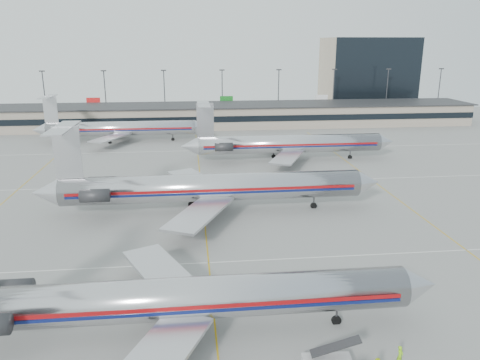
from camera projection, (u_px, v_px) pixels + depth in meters
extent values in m
plane|color=gray|center=(214.00, 313.00, 41.74)|extent=(260.00, 260.00, 0.00)
cube|color=silver|center=(209.00, 263.00, 51.28)|extent=(160.00, 0.15, 0.02)
cube|color=gray|center=(195.00, 116.00, 134.37)|extent=(160.00, 16.00, 6.00)
cube|color=black|center=(195.00, 120.00, 126.59)|extent=(160.00, 0.20, 1.60)
cube|color=#2D2D30|center=(194.00, 105.00, 133.50)|extent=(162.00, 17.00, 0.30)
cylinder|color=#38383D|center=(45.00, 97.00, 141.75)|extent=(0.30, 0.30, 15.00)
cube|color=#2D2D30|center=(42.00, 71.00, 139.61)|extent=(1.60, 0.40, 0.35)
cylinder|color=#38383D|center=(106.00, 96.00, 143.64)|extent=(0.30, 0.30, 15.00)
cube|color=#2D2D30|center=(103.00, 71.00, 141.50)|extent=(1.60, 0.40, 0.35)
cylinder|color=#38383D|center=(165.00, 95.00, 145.52)|extent=(0.30, 0.30, 15.00)
cube|color=#2D2D30|center=(164.00, 70.00, 143.38)|extent=(1.60, 0.40, 0.35)
cylinder|color=#38383D|center=(222.00, 95.00, 147.40)|extent=(0.30, 0.30, 15.00)
cube|color=#2D2D30|center=(222.00, 70.00, 145.26)|extent=(1.60, 0.40, 0.35)
cylinder|color=#38383D|center=(278.00, 94.00, 149.28)|extent=(0.30, 0.30, 15.00)
cube|color=#2D2D30|center=(279.00, 70.00, 147.14)|extent=(1.60, 0.40, 0.35)
cylinder|color=#38383D|center=(333.00, 93.00, 151.16)|extent=(0.30, 0.30, 15.00)
cube|color=#2D2D30|center=(334.00, 69.00, 149.02)|extent=(1.60, 0.40, 0.35)
cylinder|color=#38383D|center=(387.00, 93.00, 153.04)|extent=(0.30, 0.30, 15.00)
cube|color=#2D2D30|center=(389.00, 69.00, 150.90)|extent=(1.60, 0.40, 0.35)
cylinder|color=#38383D|center=(439.00, 92.00, 154.92)|extent=(0.30, 0.30, 15.00)
cube|color=#2D2D30|center=(441.00, 69.00, 152.78)|extent=(1.60, 0.40, 0.35)
cube|color=tan|center=(367.00, 74.00, 166.79)|extent=(30.00, 20.00, 25.00)
cylinder|color=silver|center=(181.00, 299.00, 37.85)|extent=(37.38, 3.46, 3.46)
cone|color=silver|center=(419.00, 285.00, 39.96)|extent=(2.99, 3.46, 3.46)
cube|color=maroon|center=(181.00, 309.00, 36.15)|extent=(35.51, 0.05, 0.33)
cube|color=#0B154E|center=(181.00, 313.00, 36.25)|extent=(35.51, 0.05, 0.26)
cube|color=silver|center=(163.00, 272.00, 44.15)|extent=(8.69, 12.67, 0.30)
cylinder|color=#2D2D30|center=(12.00, 289.00, 38.84)|extent=(3.36, 1.59, 1.59)
cylinder|color=#2D2D30|center=(337.00, 316.00, 39.92)|extent=(0.19, 0.19, 1.54)
cylinder|color=#2D2D30|center=(146.00, 344.00, 36.12)|extent=(0.19, 0.19, 1.54)
cylinder|color=#2D2D30|center=(150.00, 313.00, 40.40)|extent=(0.19, 0.19, 1.54)
cylinder|color=black|center=(336.00, 320.00, 40.04)|extent=(0.84, 0.28, 0.84)
cylinder|color=silver|center=(213.00, 187.00, 65.70)|extent=(41.75, 3.86, 3.86)
cone|color=silver|center=(368.00, 182.00, 68.05)|extent=(3.34, 3.86, 3.86)
cone|color=silver|center=(45.00, 193.00, 63.32)|extent=(3.76, 3.86, 3.86)
cube|color=maroon|center=(214.00, 191.00, 63.80)|extent=(39.67, 0.05, 0.37)
cube|color=#0B154E|center=(214.00, 193.00, 63.92)|extent=(39.67, 0.05, 0.29)
cube|color=silver|center=(197.00, 180.00, 72.74)|extent=(9.71, 14.15, 0.33)
cube|color=silver|center=(200.00, 213.00, 58.80)|extent=(9.71, 14.15, 0.33)
cube|color=silver|center=(67.00, 153.00, 62.14)|extent=(3.55, 0.26, 7.10)
cube|color=silver|center=(62.00, 128.00, 61.16)|extent=(2.51, 10.96, 0.19)
cylinder|color=#2D2D30|center=(103.00, 183.00, 66.81)|extent=(3.76, 1.77, 1.77)
cylinder|color=#2D2D30|center=(95.00, 196.00, 61.14)|extent=(3.76, 1.77, 1.77)
cylinder|color=#2D2D30|center=(314.00, 202.00, 68.01)|extent=(0.21, 0.21, 1.72)
cylinder|color=#2D2D30|center=(192.00, 213.00, 63.77)|extent=(0.21, 0.21, 1.72)
cylinder|color=#2D2D30|center=(191.00, 201.00, 68.55)|extent=(0.21, 0.21, 1.72)
cylinder|color=black|center=(314.00, 206.00, 68.15)|extent=(0.94, 0.31, 0.94)
cylinder|color=silver|center=(290.00, 144.00, 95.09)|extent=(37.28, 3.63, 3.63)
cone|color=silver|center=(386.00, 142.00, 97.20)|extent=(3.14, 3.63, 3.63)
cone|color=silver|center=(190.00, 146.00, 92.96)|extent=(3.53, 3.63, 3.63)
cube|color=maroon|center=(292.00, 145.00, 93.31)|extent=(35.41, 0.05, 0.34)
cube|color=#0B154E|center=(292.00, 147.00, 93.42)|extent=(35.41, 0.05, 0.27)
cube|color=silver|center=(275.00, 142.00, 101.71)|extent=(9.12, 13.30, 0.31)
cube|color=silver|center=(288.00, 157.00, 88.61)|extent=(9.12, 13.30, 0.31)
cube|color=silver|center=(205.00, 120.00, 91.85)|extent=(3.34, 0.25, 6.67)
cube|color=silver|center=(203.00, 104.00, 90.93)|extent=(2.35, 10.30, 0.18)
cylinder|color=#2D2D30|center=(222.00, 141.00, 96.24)|extent=(3.53, 1.67, 1.67)
cylinder|color=#2D2D30|center=(224.00, 147.00, 90.91)|extent=(3.53, 1.67, 1.67)
cylinder|color=#2D2D30|center=(350.00, 155.00, 97.16)|extent=(0.20, 0.20, 1.62)
cylinder|color=#2D2D30|center=(278.00, 160.00, 93.28)|extent=(0.20, 0.20, 1.62)
cylinder|color=#2D2D30|center=(274.00, 154.00, 97.77)|extent=(0.20, 0.20, 1.62)
cylinder|color=black|center=(350.00, 157.00, 97.29)|extent=(0.88, 0.29, 0.88)
cylinder|color=silver|center=(122.00, 128.00, 113.31)|extent=(35.33, 3.44, 3.44)
cone|color=silver|center=(201.00, 127.00, 115.31)|extent=(2.98, 3.44, 3.44)
cone|color=silver|center=(39.00, 130.00, 111.29)|extent=(3.35, 3.44, 3.44)
cube|color=maroon|center=(121.00, 129.00, 111.62)|extent=(33.56, 0.05, 0.33)
cube|color=#0B154E|center=(121.00, 131.00, 111.72)|extent=(33.56, 0.05, 0.26)
cube|color=silver|center=(118.00, 128.00, 119.58)|extent=(8.65, 12.60, 0.30)
cube|color=silver|center=(110.00, 138.00, 107.17)|extent=(8.65, 12.60, 0.30)
cube|color=silver|center=(50.00, 109.00, 110.23)|extent=(3.16, 0.23, 6.32)
cube|color=silver|center=(48.00, 97.00, 109.37)|extent=(2.23, 9.76, 0.17)
cylinder|color=#2D2D30|center=(69.00, 126.00, 114.40)|extent=(3.35, 1.58, 1.58)
cylinder|color=#2D2D30|center=(64.00, 130.00, 109.34)|extent=(3.35, 1.58, 1.58)
cylinder|color=#2D2D30|center=(173.00, 138.00, 115.27)|extent=(0.19, 0.19, 1.53)
cylinder|color=#2D2D30|center=(110.00, 141.00, 111.59)|extent=(0.19, 0.19, 1.53)
cylinder|color=#2D2D30|center=(113.00, 137.00, 115.85)|extent=(0.19, 0.19, 1.53)
cylinder|color=black|center=(173.00, 139.00, 115.40)|extent=(0.84, 0.28, 0.84)
cube|color=#AAAAAA|center=(327.00, 360.00, 34.78)|extent=(3.72, 1.54, 0.51)
cube|color=#2D2D30|center=(336.00, 346.00, 34.52)|extent=(3.75, 1.14, 1.31)
cylinder|color=black|center=(341.00, 357.00, 35.51)|extent=(0.51, 0.16, 0.51)
cylinder|color=black|center=(307.00, 359.00, 35.23)|extent=(0.51, 0.16, 0.51)
imported|color=#86D614|center=(400.00, 356.00, 34.75)|extent=(0.70, 0.67, 1.61)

